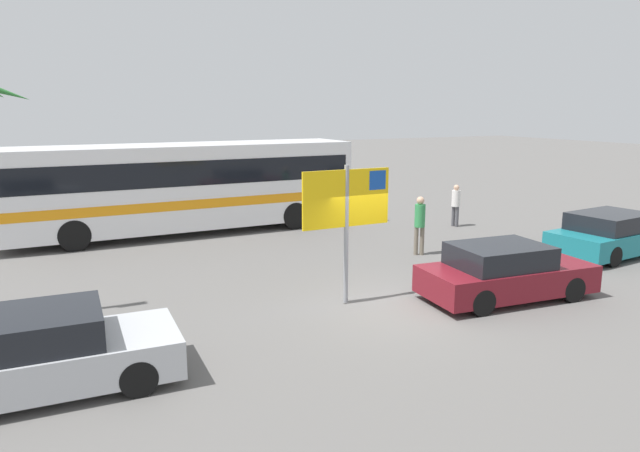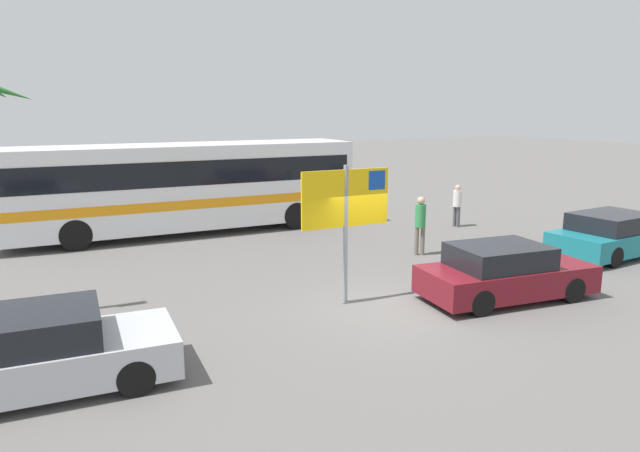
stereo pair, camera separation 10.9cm
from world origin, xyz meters
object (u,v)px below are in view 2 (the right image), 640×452
object	(u,v)px
ferry_sign	(348,204)
bus_front_coach	(185,183)
car_silver	(45,352)
pedestrian_crossing_lot	(457,202)
car_maroon	(504,273)
pedestrian_by_bus	(420,221)
car_teal	(614,235)

from	to	relation	value
ferry_sign	bus_front_coach	bearing A→B (deg)	98.56
car_silver	ferry_sign	bearing A→B (deg)	16.93
pedestrian_crossing_lot	car_maroon	bearing A→B (deg)	49.44
bus_front_coach	car_maroon	bearing A→B (deg)	-65.40
ferry_sign	car_silver	bearing A→B (deg)	-166.38
bus_front_coach	pedestrian_crossing_lot	distance (m)	10.12
car_silver	car_maroon	xyz separation A→B (m)	(9.83, 0.17, 0.00)
car_maroon	pedestrian_by_bus	size ratio (longest dim) A/B	2.34
car_maroon	pedestrian_crossing_lot	bearing A→B (deg)	63.42
bus_front_coach	car_teal	world-z (taller)	bus_front_coach
pedestrian_by_bus	car_maroon	bearing A→B (deg)	-158.48
car_silver	pedestrian_by_bus	distance (m)	11.43
bus_front_coach	car_silver	bearing A→B (deg)	-114.04
car_silver	pedestrian_by_bus	bearing A→B (deg)	25.82
ferry_sign	car_maroon	world-z (taller)	ferry_sign
ferry_sign	car_teal	bearing A→B (deg)	0.76
pedestrian_crossing_lot	pedestrian_by_bus	bearing A→B (deg)	28.87
car_teal	pedestrian_crossing_lot	bearing A→B (deg)	99.42
ferry_sign	car_maroon	bearing A→B (deg)	-23.45
car_teal	car_maroon	xyz separation A→B (m)	(-6.00, -1.67, -0.00)
pedestrian_by_bus	car_silver	bearing A→B (deg)	143.62
bus_front_coach	pedestrian_by_bus	bearing A→B (deg)	-49.03
car_teal	car_silver	world-z (taller)	same
bus_front_coach	car_teal	xyz separation A→B (m)	(10.94, -9.12, -1.15)
pedestrian_by_bus	pedestrian_crossing_lot	bearing A→B (deg)	-21.88
ferry_sign	pedestrian_by_bus	world-z (taller)	ferry_sign
bus_front_coach	pedestrian_crossing_lot	xyz separation A→B (m)	(9.45, -3.53, -0.85)
car_teal	bus_front_coach	bearing A→B (deg)	134.64
car_teal	car_maroon	world-z (taller)	same
pedestrian_crossing_lot	car_silver	bearing A→B (deg)	18.66
ferry_sign	car_silver	xyz separation A→B (m)	(-6.39, -1.62, -1.69)
car_maroon	pedestrian_by_bus	distance (m)	4.39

